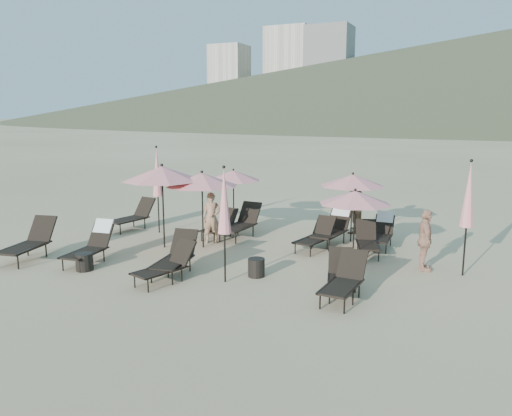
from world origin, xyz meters
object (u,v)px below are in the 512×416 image
at_px(beachgoer_b, 352,205).
at_px(side_table_1, 256,267).
at_px(umbrella_open_3, 233,176).
at_px(lounger_8, 241,222).
at_px(umbrella_open_2, 355,197).
at_px(beachgoer_c, 425,240).
at_px(umbrella_open_4, 353,180).
at_px(lounger_7, 220,225).
at_px(umbrella_closed_0, 224,202).
at_px(lounger_4, 341,275).
at_px(lounger_12, 333,226).
at_px(umbrella_closed_2, 157,173).
at_px(lounger_11, 367,240).
at_px(lounger_0, 29,241).
at_px(lounger_5, 344,280).
at_px(umbrella_open_0, 162,173).
at_px(lounger_2, 176,256).
at_px(lounger_10, 382,231).
at_px(lounger_1, 92,244).
at_px(lounger_3, 167,265).
at_px(beachgoer_a, 212,218).
at_px(lounger_6, 133,216).
at_px(umbrella_open_1, 202,180).
at_px(lounger_9, 316,236).
at_px(umbrella_closed_1, 469,195).

bearing_deg(beachgoer_b, side_table_1, -9.99).
bearing_deg(umbrella_open_3, lounger_8, -53.81).
height_order(umbrella_open_2, beachgoer_c, umbrella_open_2).
xyz_separation_m(umbrella_open_4, side_table_1, (-1.24, -4.32, -1.67)).
height_order(lounger_7, umbrella_closed_0, umbrella_closed_0).
relative_size(umbrella_open_2, beachgoer_c, 1.30).
bearing_deg(lounger_7, umbrella_closed_0, -54.96).
height_order(lounger_4, lounger_12, lounger_12).
relative_size(lounger_7, umbrella_closed_2, 0.54).
relative_size(lounger_11, beachgoer_b, 0.86).
xyz_separation_m(lounger_0, lounger_5, (8.48, 0.58, -0.06)).
height_order(umbrella_open_0, beachgoer_b, umbrella_open_0).
relative_size(lounger_5, lounger_12, 0.87).
height_order(lounger_2, lounger_11, lounger_2).
bearing_deg(umbrella_closed_0, lounger_4, 9.03).
distance_m(lounger_8, lounger_10, 4.35).
bearing_deg(side_table_1, lounger_1, -170.75).
relative_size(lounger_3, beachgoer_a, 1.07).
distance_m(umbrella_closed_2, side_table_1, 5.88).
bearing_deg(lounger_3, umbrella_open_4, 77.97).
height_order(umbrella_open_0, umbrella_open_3, umbrella_open_0).
relative_size(lounger_10, lounger_11, 0.97).
distance_m(lounger_6, umbrella_closed_2, 1.88).
bearing_deg(lounger_7, beachgoer_c, -3.36).
bearing_deg(umbrella_open_1, beachgoer_a, 93.27).
height_order(lounger_0, side_table_1, lounger_0).
relative_size(lounger_8, lounger_11, 1.13).
relative_size(lounger_2, side_table_1, 3.97).
distance_m(lounger_9, umbrella_open_0, 4.77).
xyz_separation_m(lounger_4, beachgoer_c, (1.47, 2.42, 0.37)).
bearing_deg(lounger_11, lounger_3, -148.57).
distance_m(lounger_3, umbrella_closed_1, 7.28).
bearing_deg(side_table_1, lounger_12, 78.10).
bearing_deg(beachgoer_b, lounger_4, 11.70).
height_order(lounger_6, lounger_10, lounger_6).
distance_m(lounger_7, umbrella_closed_1, 7.43).
distance_m(lounger_4, beachgoer_c, 2.86).
bearing_deg(beachgoer_a, lounger_4, -51.03).
xyz_separation_m(lounger_2, lounger_7, (-0.78, 3.72, -0.05)).
bearing_deg(lounger_0, umbrella_closed_1, 5.39).
bearing_deg(umbrella_closed_1, umbrella_open_2, -174.60).
relative_size(lounger_12, beachgoer_b, 1.01).
relative_size(lounger_4, lounger_12, 0.85).
height_order(lounger_3, lounger_8, lounger_8).
bearing_deg(lounger_5, lounger_2, -176.50).
bearing_deg(lounger_3, beachgoer_b, 84.13).
bearing_deg(lounger_10, lounger_8, -172.54).
xyz_separation_m(lounger_10, umbrella_open_2, (-0.33, -2.22, 1.32)).
height_order(lounger_4, umbrella_open_1, umbrella_open_1).
distance_m(lounger_1, lounger_10, 8.23).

